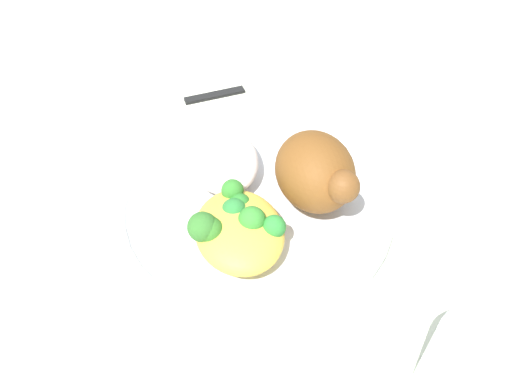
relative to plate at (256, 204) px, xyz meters
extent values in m
plane|color=silver|center=(0.00, 0.00, -0.01)|extent=(2.00, 2.00, 0.00)
cylinder|color=white|center=(0.00, 0.00, 0.00)|extent=(0.28, 0.28, 0.01)
torus|color=white|center=(0.00, 0.00, 0.00)|extent=(0.28, 0.28, 0.01)
ellipsoid|color=brown|center=(0.01, 0.06, 0.04)|extent=(0.09, 0.08, 0.07)
sphere|color=brown|center=(0.05, 0.07, 0.06)|extent=(0.03, 0.03, 0.03)
ellipsoid|color=white|center=(-0.05, -0.02, 0.02)|extent=(0.11, 0.08, 0.03)
ellipsoid|color=yellow|center=(0.05, -0.03, 0.02)|extent=(0.10, 0.08, 0.03)
sphere|color=#3A8E32|center=(0.05, -0.02, 0.04)|extent=(0.03, 0.03, 0.03)
sphere|color=#387B29|center=(0.05, -0.06, 0.03)|extent=(0.03, 0.03, 0.03)
sphere|color=#2F7F2E|center=(0.02, -0.02, 0.03)|extent=(0.02, 0.02, 0.02)
sphere|color=#328D37|center=(0.06, 0.00, 0.03)|extent=(0.02, 0.02, 0.02)
sphere|color=#2F8239|center=(0.03, -0.03, 0.03)|extent=(0.02, 0.02, 0.02)
sphere|color=#36842D|center=(0.01, -0.03, 0.04)|extent=(0.02, 0.02, 0.02)
sphere|color=#337629|center=(0.06, -0.04, 0.03)|extent=(0.02, 0.02, 0.02)
sphere|color=#36762D|center=(0.05, -0.06, 0.04)|extent=(0.03, 0.03, 0.03)
cube|color=silver|center=(-0.19, 0.01, -0.01)|extent=(0.02, 0.11, 0.01)
cube|color=silver|center=(-0.19, 0.08, -0.01)|extent=(0.02, 0.04, 0.00)
cube|color=black|center=(-0.20, 0.00, 0.00)|extent=(0.02, 0.08, 0.01)
cube|color=silver|center=(-0.21, 0.10, -0.01)|extent=(0.03, 0.11, 0.00)
cylinder|color=silver|center=(0.23, 0.10, 0.03)|extent=(0.07, 0.07, 0.08)
camera|label=1|loc=(0.34, -0.09, 0.39)|focal=35.80mm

